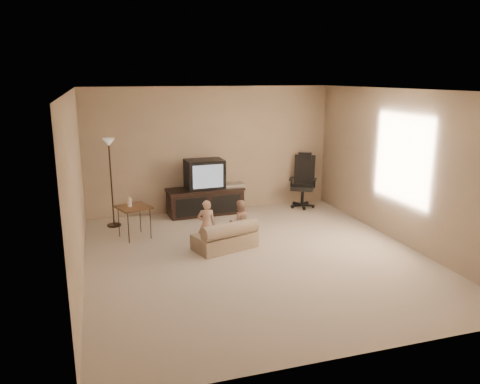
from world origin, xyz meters
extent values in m
plane|color=#BDAC96|center=(0.00, 0.00, 0.00)|extent=(5.50, 5.50, 0.00)
plane|color=silver|center=(0.00, 0.00, 2.50)|extent=(5.50, 5.50, 0.00)
plane|color=tan|center=(0.00, 2.75, 1.25)|extent=(5.00, 0.00, 5.00)
plane|color=tan|center=(0.00, -2.75, 1.25)|extent=(5.00, 0.00, 5.00)
plane|color=tan|center=(-2.50, 0.00, 1.25)|extent=(0.00, 5.50, 5.50)
plane|color=tan|center=(2.50, 0.00, 1.25)|extent=(0.00, 5.50, 5.50)
cube|color=black|center=(-0.20, 2.49, 0.24)|extent=(1.49, 0.59, 0.47)
cube|color=black|center=(-0.20, 2.49, 0.50)|extent=(1.53, 0.63, 0.04)
cube|color=black|center=(-0.54, 2.21, 0.24)|extent=(0.61, 0.05, 0.36)
cube|color=black|center=(0.15, 2.24, 0.24)|extent=(0.61, 0.05, 0.36)
cube|color=black|center=(-0.20, 2.51, 0.81)|extent=(0.76, 0.56, 0.58)
cube|color=silver|center=(-0.19, 2.24, 0.81)|extent=(0.60, 0.04, 0.45)
cube|color=#ADADAF|center=(0.38, 2.46, 0.56)|extent=(0.43, 0.31, 0.06)
cylinder|color=black|center=(1.85, 2.35, 0.22)|extent=(0.06, 0.06, 0.36)
cube|color=black|center=(1.85, 2.35, 0.43)|extent=(0.62, 0.62, 0.08)
cube|color=black|center=(1.97, 2.53, 0.76)|extent=(0.45, 0.37, 0.63)
cube|color=black|center=(1.97, 2.53, 1.06)|extent=(0.28, 0.22, 0.14)
cube|color=black|center=(1.65, 2.48, 0.60)|extent=(0.19, 0.25, 0.04)
cube|color=black|center=(2.06, 2.22, 0.60)|extent=(0.19, 0.25, 0.04)
cube|color=brown|center=(-1.68, 1.45, 0.54)|extent=(0.64, 0.64, 0.03)
cylinder|color=#2F1F15|center=(-1.80, 1.20, 0.27)|extent=(0.01, 0.01, 0.55)
cylinder|color=#2F1F15|center=(-1.42, 1.33, 0.27)|extent=(0.01, 0.01, 0.55)
cylinder|color=#2F1F15|center=(-1.93, 1.57, 0.27)|extent=(0.01, 0.01, 0.55)
cylinder|color=#2F1F15|center=(-1.56, 1.71, 0.27)|extent=(0.01, 0.01, 0.55)
cylinder|color=silver|center=(-1.74, 1.47, 0.62)|extent=(0.07, 0.07, 0.14)
cone|color=beige|center=(-1.74, 1.47, 0.72)|extent=(0.06, 0.06, 0.05)
cylinder|color=#2F1F15|center=(-1.99, 2.22, 0.01)|extent=(0.25, 0.25, 0.03)
cylinder|color=#2F1F15|center=(-1.99, 2.22, 0.78)|extent=(0.03, 0.03, 1.53)
cone|color=beige|center=(-1.99, 2.22, 1.55)|extent=(0.22, 0.22, 0.14)
cube|color=tan|center=(-0.35, 0.50, 0.13)|extent=(1.08, 0.79, 0.25)
cylinder|color=tan|center=(-0.30, 0.34, 0.36)|extent=(0.98, 0.50, 0.23)
imported|color=tan|center=(-0.62, 0.61, 0.40)|extent=(0.32, 0.26, 0.79)
imported|color=tan|center=(-0.06, 0.65, 0.37)|extent=(0.37, 0.22, 0.74)
camera|label=1|loc=(-2.21, -6.33, 2.69)|focal=35.00mm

